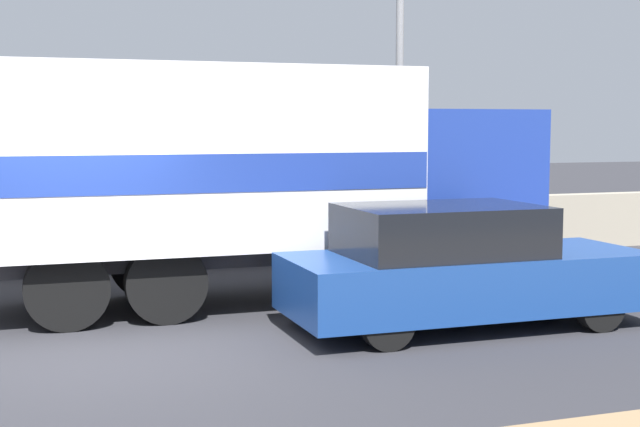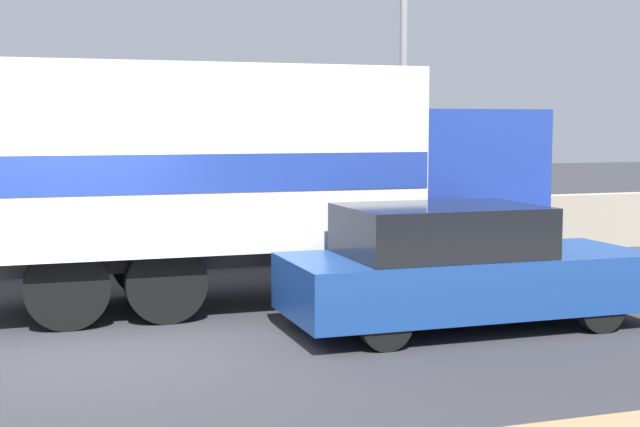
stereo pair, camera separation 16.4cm
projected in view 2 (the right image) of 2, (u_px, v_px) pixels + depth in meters
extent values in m
plane|color=#2D2D33|center=(84.00, 358.00, 9.36)|extent=(80.00, 80.00, 0.00)
cube|color=#A39984|center=(62.00, 242.00, 14.59)|extent=(60.00, 0.35, 1.07)
cylinder|color=gray|center=(403.00, 95.00, 15.86)|extent=(0.14, 0.14, 5.96)
cube|color=navy|center=(452.00, 185.00, 13.13)|extent=(1.96, 2.19, 2.21)
cube|color=black|center=(510.00, 155.00, 13.39)|extent=(0.06, 1.86, 0.97)
cube|color=#2D2D33|center=(188.00, 253.00, 11.99)|extent=(5.90, 1.36, 0.25)
cube|color=white|center=(187.00, 156.00, 11.86)|extent=(5.90, 2.48, 2.34)
cube|color=navy|center=(187.00, 169.00, 11.88)|extent=(5.87, 2.50, 0.47)
cylinder|color=black|center=(425.00, 248.00, 14.11)|extent=(1.01, 0.28, 1.01)
cylinder|color=black|center=(481.00, 265.00, 12.37)|extent=(1.01, 0.28, 1.01)
cylinder|color=black|center=(61.00, 265.00, 12.38)|extent=(1.01, 0.28, 1.01)
cylinder|color=black|center=(67.00, 288.00, 10.63)|extent=(1.01, 0.28, 1.01)
cylinder|color=black|center=(147.00, 261.00, 12.75)|extent=(1.01, 0.28, 1.01)
cylinder|color=black|center=(166.00, 283.00, 11.00)|extent=(1.01, 0.28, 1.01)
cube|color=navy|center=(467.00, 281.00, 10.77)|extent=(4.43, 1.73, 0.67)
cube|color=black|center=(441.00, 230.00, 10.59)|extent=(2.30, 1.59, 0.59)
cylinder|color=black|center=(532.00, 286.00, 11.93)|extent=(0.60, 0.20, 0.60)
cylinder|color=black|center=(600.00, 307.00, 10.52)|extent=(0.60, 0.20, 0.60)
cylinder|color=black|center=(339.00, 298.00, 11.07)|extent=(0.60, 0.20, 0.60)
cylinder|color=black|center=(385.00, 323.00, 9.66)|extent=(0.60, 0.20, 0.60)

